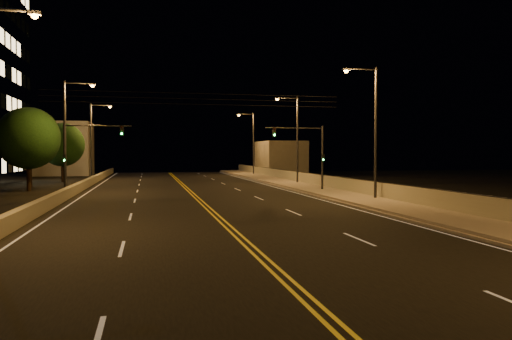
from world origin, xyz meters
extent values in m
cube|color=black|center=(0.00, 20.00, 0.01)|extent=(18.00, 120.00, 0.02)
cube|color=gray|center=(10.80, 20.00, 0.15)|extent=(3.60, 120.00, 0.30)
cube|color=gray|center=(8.93, 20.00, 0.07)|extent=(0.14, 120.00, 0.15)
cube|color=#9B9881|center=(12.45, 20.00, 0.80)|extent=(0.30, 120.00, 1.00)
cube|color=#9B9881|center=(-9.49, 20.00, 0.39)|extent=(0.45, 120.00, 0.79)
cube|color=gray|center=(16.50, 66.99, 2.58)|extent=(6.00, 10.00, 5.16)
cube|color=gray|center=(-16.00, 72.35, 4.01)|extent=(8.00, 8.00, 8.01)
cylinder|color=black|center=(12.45, 20.00, 1.33)|extent=(0.06, 120.00, 0.06)
cube|color=silver|center=(-8.60, 20.00, 0.02)|extent=(0.12, 116.00, 0.00)
cube|color=silver|center=(8.60, 20.00, 0.02)|extent=(0.12, 116.00, 0.00)
cube|color=gold|center=(-0.15, 20.00, 0.02)|extent=(0.12, 116.00, 0.00)
cube|color=gold|center=(0.15, 20.00, 0.02)|extent=(0.12, 116.00, 0.00)
cube|color=silver|center=(-4.50, 10.50, 0.02)|extent=(0.12, 3.00, 0.00)
cube|color=silver|center=(-4.50, 19.50, 0.02)|extent=(0.12, 3.00, 0.00)
cube|color=silver|center=(-4.50, 28.50, 0.02)|extent=(0.12, 3.00, 0.00)
cube|color=silver|center=(-4.50, 37.50, 0.02)|extent=(0.12, 3.00, 0.00)
cube|color=silver|center=(-4.50, 46.50, 0.02)|extent=(0.12, 3.00, 0.00)
cube|color=silver|center=(-4.50, 55.50, 0.02)|extent=(0.12, 3.00, 0.00)
cube|color=silver|center=(-4.50, 64.50, 0.02)|extent=(0.12, 3.00, 0.00)
cube|color=silver|center=(-4.50, 73.50, 0.02)|extent=(0.12, 3.00, 0.00)
cube|color=silver|center=(4.50, 10.50, 0.02)|extent=(0.12, 3.00, 0.00)
cube|color=silver|center=(4.50, 19.50, 0.02)|extent=(0.12, 3.00, 0.00)
cube|color=silver|center=(4.50, 28.50, 0.02)|extent=(0.12, 3.00, 0.00)
cube|color=silver|center=(4.50, 37.50, 0.02)|extent=(0.12, 3.00, 0.00)
cube|color=silver|center=(4.50, 46.50, 0.02)|extent=(0.12, 3.00, 0.00)
cube|color=silver|center=(4.50, 55.50, 0.02)|extent=(0.12, 3.00, 0.00)
cube|color=silver|center=(4.50, 64.50, 0.02)|extent=(0.12, 3.00, 0.00)
cube|color=silver|center=(4.50, 73.50, 0.02)|extent=(0.12, 3.00, 0.00)
cylinder|color=#2D2D33|center=(11.80, 24.19, 4.63)|extent=(0.20, 0.20, 9.27)
cylinder|color=#2D2D33|center=(10.70, 24.19, 9.12)|extent=(2.20, 0.12, 0.12)
cube|color=#2D2D33|center=(9.60, 24.19, 9.05)|extent=(0.50, 0.25, 0.14)
sphere|color=#FF9E2D|center=(9.60, 24.19, 8.95)|extent=(0.28, 0.28, 0.28)
cylinder|color=#2D2D33|center=(11.80, 42.58, 4.63)|extent=(0.20, 0.20, 9.27)
cylinder|color=#2D2D33|center=(10.70, 42.58, 9.12)|extent=(2.20, 0.12, 0.12)
cube|color=#2D2D33|center=(9.60, 42.58, 9.05)|extent=(0.50, 0.25, 0.14)
sphere|color=#FF9E2D|center=(9.60, 42.58, 8.95)|extent=(0.28, 0.28, 0.28)
cylinder|color=#2D2D33|center=(11.80, 64.83, 4.63)|extent=(0.20, 0.20, 9.27)
cylinder|color=#2D2D33|center=(10.70, 64.83, 9.12)|extent=(2.20, 0.12, 0.12)
cube|color=#2D2D33|center=(9.60, 64.83, 9.05)|extent=(0.50, 0.25, 0.14)
sphere|color=#FF9E2D|center=(9.60, 64.83, 8.95)|extent=(0.28, 0.28, 0.28)
cylinder|color=#2D2D33|center=(-9.10, 14.09, 9.12)|extent=(2.20, 0.12, 0.12)
cube|color=#2D2D33|center=(-8.00, 14.09, 9.05)|extent=(0.50, 0.25, 0.14)
sphere|color=#FF9E2D|center=(-8.00, 14.09, 8.95)|extent=(0.28, 0.28, 0.28)
cylinder|color=#2D2D33|center=(-10.20, 35.60, 4.63)|extent=(0.20, 0.20, 9.27)
cylinder|color=#2D2D33|center=(-9.10, 35.60, 9.12)|extent=(2.20, 0.12, 0.12)
cube|color=#2D2D33|center=(-8.00, 35.60, 9.05)|extent=(0.50, 0.25, 0.14)
sphere|color=#FF9E2D|center=(-8.00, 35.60, 8.95)|extent=(0.28, 0.28, 0.28)
cylinder|color=#2D2D33|center=(-10.20, 54.99, 4.63)|extent=(0.20, 0.20, 9.27)
cylinder|color=#2D2D33|center=(-9.10, 54.99, 9.12)|extent=(2.20, 0.12, 0.12)
cube|color=#2D2D33|center=(-8.00, 54.99, 9.05)|extent=(0.50, 0.25, 0.14)
sphere|color=#FF9E2D|center=(-8.00, 54.99, 8.95)|extent=(0.28, 0.28, 0.28)
cylinder|color=#2D2D33|center=(11.00, 32.71, 2.85)|extent=(0.18, 0.18, 5.69)
cylinder|color=#2D2D33|center=(8.50, 32.71, 5.49)|extent=(5.00, 0.10, 0.10)
cube|color=black|center=(6.75, 32.71, 5.14)|extent=(0.28, 0.18, 0.80)
sphere|color=#19FF4C|center=(6.75, 32.60, 4.89)|extent=(0.14, 0.14, 0.14)
cube|color=black|center=(11.00, 32.56, 3.00)|extent=(0.22, 0.14, 0.55)
cylinder|color=#2D2D33|center=(-9.80, 32.71, 2.85)|extent=(0.18, 0.18, 5.69)
cylinder|color=#2D2D33|center=(-7.30, 32.71, 5.49)|extent=(5.00, 0.10, 0.10)
cube|color=black|center=(-5.55, 32.71, 5.14)|extent=(0.28, 0.18, 0.80)
sphere|color=#19FF4C|center=(-5.55, 32.60, 4.89)|extent=(0.14, 0.14, 0.14)
cube|color=black|center=(-9.80, 32.56, 3.00)|extent=(0.22, 0.14, 0.55)
cylinder|color=black|center=(0.00, 29.50, 7.00)|extent=(22.00, 0.03, 0.03)
cylinder|color=black|center=(0.00, 29.50, 7.40)|extent=(22.00, 0.03, 0.03)
cylinder|color=black|center=(0.00, 29.50, 7.80)|extent=(22.00, 0.03, 0.03)
cylinder|color=black|center=(-13.93, 39.78, 1.29)|extent=(0.36, 0.36, 2.59)
sphere|color=black|center=(-13.93, 39.78, 4.68)|extent=(5.47, 5.47, 5.47)
cylinder|color=black|center=(-14.94, 45.04, 1.38)|extent=(0.36, 0.36, 2.75)
sphere|color=black|center=(-14.94, 45.04, 4.97)|extent=(5.82, 5.82, 5.82)
cylinder|color=black|center=(-13.30, 53.84, 1.20)|extent=(0.36, 0.36, 2.40)
sphere|color=black|center=(-13.30, 53.84, 4.34)|extent=(5.07, 5.07, 5.07)
camera|label=1|loc=(-3.58, -7.66, 3.42)|focal=35.00mm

